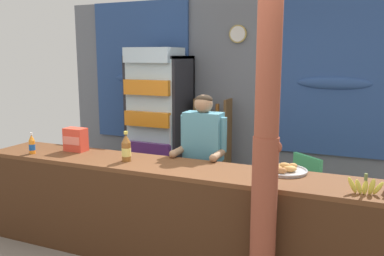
{
  "coord_description": "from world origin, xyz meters",
  "views": [
    {
      "loc": [
        1.52,
        -2.73,
        1.94
      ],
      "look_at": [
        0.04,
        0.72,
        1.27
      ],
      "focal_mm": 37.42,
      "sensor_mm": 36.0,
      "label": 1
    }
  ],
  "objects_px": {
    "snack_box_crackers": "(76,140)",
    "plastic_lawn_chair": "(315,186)",
    "drink_fridge": "(158,114)",
    "bottle_shelf_rack": "(212,145)",
    "soda_bottle_orange_soda": "(32,145)",
    "timber_post": "(266,145)",
    "soda_bottle_iced_tea": "(126,149)",
    "banana_bunch": "(365,186)",
    "pastry_tray": "(285,170)",
    "shopkeeper": "(203,150)",
    "stall_counter": "(182,208)"
  },
  "relations": [
    {
      "from": "snack_box_crackers",
      "to": "plastic_lawn_chair",
      "type": "bearing_deg",
      "value": 26.59
    },
    {
      "from": "drink_fridge",
      "to": "bottle_shelf_rack",
      "type": "height_order",
      "value": "drink_fridge"
    },
    {
      "from": "plastic_lawn_chair",
      "to": "snack_box_crackers",
      "type": "xyz_separation_m",
      "value": [
        -2.35,
        -1.18,
        0.57
      ]
    },
    {
      "from": "drink_fridge",
      "to": "soda_bottle_orange_soda",
      "type": "xyz_separation_m",
      "value": [
        -0.48,
        -1.89,
        -0.09
      ]
    },
    {
      "from": "plastic_lawn_chair",
      "to": "soda_bottle_orange_soda",
      "type": "relative_size",
      "value": 3.85
    },
    {
      "from": "timber_post",
      "to": "soda_bottle_iced_tea",
      "type": "relative_size",
      "value": 9.32
    },
    {
      "from": "banana_bunch",
      "to": "pastry_tray",
      "type": "bearing_deg",
      "value": 152.7
    },
    {
      "from": "timber_post",
      "to": "shopkeeper",
      "type": "relative_size",
      "value": 1.76
    },
    {
      "from": "stall_counter",
      "to": "banana_bunch",
      "type": "relative_size",
      "value": 16.4
    },
    {
      "from": "snack_box_crackers",
      "to": "soda_bottle_orange_soda",
      "type": "bearing_deg",
      "value": -140.06
    },
    {
      "from": "drink_fridge",
      "to": "bottle_shelf_rack",
      "type": "distance_m",
      "value": 0.88
    },
    {
      "from": "shopkeeper",
      "to": "pastry_tray",
      "type": "xyz_separation_m",
      "value": [
        0.9,
        -0.34,
        -0.02
      ]
    },
    {
      "from": "soda_bottle_orange_soda",
      "to": "snack_box_crackers",
      "type": "bearing_deg",
      "value": 39.94
    },
    {
      "from": "plastic_lawn_chair",
      "to": "shopkeeper",
      "type": "distance_m",
      "value": 1.4
    },
    {
      "from": "bottle_shelf_rack",
      "to": "drink_fridge",
      "type": "bearing_deg",
      "value": -164.24
    },
    {
      "from": "soda_bottle_iced_tea",
      "to": "banana_bunch",
      "type": "distance_m",
      "value": 2.12
    },
    {
      "from": "timber_post",
      "to": "drink_fridge",
      "type": "height_order",
      "value": "timber_post"
    },
    {
      "from": "stall_counter",
      "to": "drink_fridge",
      "type": "bearing_deg",
      "value": 123.17
    },
    {
      "from": "shopkeeper",
      "to": "pastry_tray",
      "type": "relative_size",
      "value": 4.0
    },
    {
      "from": "bottle_shelf_rack",
      "to": "snack_box_crackers",
      "type": "bearing_deg",
      "value": -115.87
    },
    {
      "from": "timber_post",
      "to": "banana_bunch",
      "type": "bearing_deg",
      "value": 21.65
    },
    {
      "from": "stall_counter",
      "to": "bottle_shelf_rack",
      "type": "xyz_separation_m",
      "value": [
        -0.47,
        2.07,
        0.12
      ]
    },
    {
      "from": "bottle_shelf_rack",
      "to": "soda_bottle_iced_tea",
      "type": "relative_size",
      "value": 4.65
    },
    {
      "from": "plastic_lawn_chair",
      "to": "banana_bunch",
      "type": "xyz_separation_m",
      "value": [
        0.49,
        -1.44,
        0.51
      ]
    },
    {
      "from": "bottle_shelf_rack",
      "to": "stall_counter",
      "type": "bearing_deg",
      "value": -77.12
    },
    {
      "from": "shopkeeper",
      "to": "banana_bunch",
      "type": "relative_size",
      "value": 5.87
    },
    {
      "from": "bottle_shelf_rack",
      "to": "snack_box_crackers",
      "type": "distance_m",
      "value": 2.06
    },
    {
      "from": "snack_box_crackers",
      "to": "banana_bunch",
      "type": "bearing_deg",
      "value": -5.28
    },
    {
      "from": "timber_post",
      "to": "plastic_lawn_chair",
      "type": "bearing_deg",
      "value": 83.61
    },
    {
      "from": "pastry_tray",
      "to": "shopkeeper",
      "type": "bearing_deg",
      "value": 159.51
    },
    {
      "from": "timber_post",
      "to": "snack_box_crackers",
      "type": "height_order",
      "value": "timber_post"
    },
    {
      "from": "timber_post",
      "to": "shopkeeper",
      "type": "distance_m",
      "value": 1.32
    },
    {
      "from": "shopkeeper",
      "to": "snack_box_crackers",
      "type": "distance_m",
      "value": 1.36
    },
    {
      "from": "bottle_shelf_rack",
      "to": "shopkeeper",
      "type": "distance_m",
      "value": 1.5
    },
    {
      "from": "soda_bottle_orange_soda",
      "to": "banana_bunch",
      "type": "relative_size",
      "value": 0.84
    },
    {
      "from": "soda_bottle_iced_tea",
      "to": "pastry_tray",
      "type": "bearing_deg",
      "value": 8.5
    },
    {
      "from": "stall_counter",
      "to": "banana_bunch",
      "type": "distance_m",
      "value": 1.54
    },
    {
      "from": "stall_counter",
      "to": "snack_box_crackers",
      "type": "height_order",
      "value": "snack_box_crackers"
    },
    {
      "from": "shopkeeper",
      "to": "pastry_tray",
      "type": "distance_m",
      "value": 0.96
    },
    {
      "from": "stall_counter",
      "to": "snack_box_crackers",
      "type": "relative_size",
      "value": 17.65
    },
    {
      "from": "timber_post",
      "to": "soda_bottle_iced_tea",
      "type": "xyz_separation_m",
      "value": [
        -1.44,
        0.38,
        -0.24
      ]
    },
    {
      "from": "pastry_tray",
      "to": "snack_box_crackers",
      "type": "bearing_deg",
      "value": -178.18
    },
    {
      "from": "stall_counter",
      "to": "snack_box_crackers",
      "type": "bearing_deg",
      "value": 169.69
    },
    {
      "from": "stall_counter",
      "to": "banana_bunch",
      "type": "height_order",
      "value": "banana_bunch"
    },
    {
      "from": "plastic_lawn_chair",
      "to": "stall_counter",
      "type": "bearing_deg",
      "value": -124.96
    },
    {
      "from": "bottle_shelf_rack",
      "to": "banana_bunch",
      "type": "relative_size",
      "value": 5.14
    },
    {
      "from": "soda_bottle_iced_tea",
      "to": "drink_fridge",
      "type": "bearing_deg",
      "value": 108.33
    },
    {
      "from": "drink_fridge",
      "to": "plastic_lawn_chair",
      "type": "distance_m",
      "value": 2.34
    },
    {
      "from": "bottle_shelf_rack",
      "to": "soda_bottle_orange_soda",
      "type": "height_order",
      "value": "bottle_shelf_rack"
    },
    {
      "from": "stall_counter",
      "to": "plastic_lawn_chair",
      "type": "height_order",
      "value": "stall_counter"
    }
  ]
}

